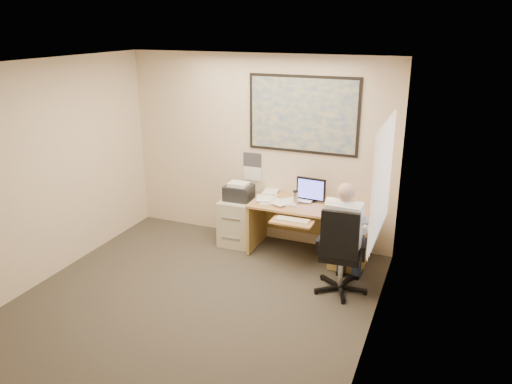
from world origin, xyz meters
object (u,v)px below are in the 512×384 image
at_px(office_chair, 340,268).
at_px(person, 343,238).
at_px(desk, 333,229).
at_px(filing_cabinet, 239,217).

relative_size(office_chair, person, 0.82).
distance_m(desk, person, 0.87).
xyz_separation_m(office_chair, person, (0.00, 0.08, 0.36)).
bearing_deg(filing_cabinet, office_chair, -28.77).
distance_m(filing_cabinet, person, 1.90).
bearing_deg(desk, filing_cabinet, 179.21).
distance_m(office_chair, person, 0.37).
height_order(desk, person, person).
relative_size(filing_cabinet, person, 0.68).
bearing_deg(desk, office_chair, -71.15).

